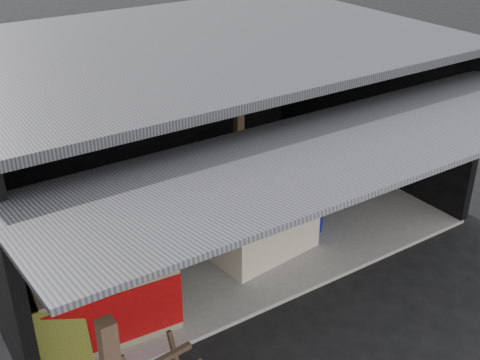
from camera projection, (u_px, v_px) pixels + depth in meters
ground at (297, 297)px, 8.22m from camera, size 80.00×80.00×0.00m
concrete_slab at (204, 217)px, 10.05m from camera, size 7.00×5.00×0.06m
shophouse at (190, 94)px, 9.33m from camera, size 7.40×7.29×3.02m
banana_table at (262, 225)px, 8.93m from camera, size 1.70×1.15×0.88m
banana_pile at (262, 194)px, 8.69m from camera, size 1.56×1.04×0.17m
white_crate at (236, 201)px, 9.56m from camera, size 0.84×0.60×0.90m
neighbor_stall at (106, 299)px, 7.29m from camera, size 1.71×0.88×1.71m
green_signboard at (62, 342)px, 6.69m from camera, size 0.61×0.24×0.90m
water_barrel at (313, 217)px, 9.55m from camera, size 0.31×0.31×0.46m
plastic_chair at (287, 152)px, 10.92m from camera, size 0.55×0.55×0.96m
magenta_rug at (296, 192)px, 10.77m from camera, size 1.56×1.10×0.01m
picture_frames at (126, 73)px, 10.86m from camera, size 1.62×0.04×0.46m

